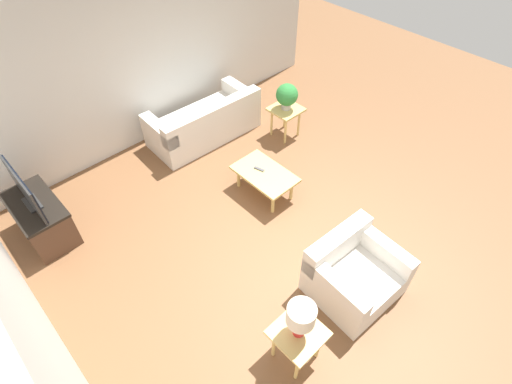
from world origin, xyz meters
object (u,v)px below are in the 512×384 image
object	(u,v)px
side_table_lamp	(298,336)
sofa	(205,123)
tv_stand_chest	(41,218)
potted_plant	(287,95)
side_table_plant	(286,113)
table_lamp	(301,317)
television	(24,190)
coffee_table	(265,175)
armchair	(353,274)

from	to	relation	value
side_table_lamp	sofa	bearing A→B (deg)	-24.77
sofa	tv_stand_chest	distance (m)	2.98
sofa	potted_plant	distance (m)	1.50
side_table_plant	side_table_lamp	size ratio (longest dim) A/B	1.00
side_table_lamp	tv_stand_chest	size ratio (longest dim) A/B	0.54
sofa	table_lamp	size ratio (longest dim) A/B	4.05
side_table_plant	table_lamp	size ratio (longest dim) A/B	1.16
television	table_lamp	xyz separation A→B (m)	(-3.55, -1.25, 0.02)
coffee_table	side_table_plant	world-z (taller)	side_table_plant
tv_stand_chest	potted_plant	world-z (taller)	potted_plant
coffee_table	tv_stand_chest	size ratio (longest dim) A/B	0.92
armchair	side_table_plant	world-z (taller)	armchair
tv_stand_chest	table_lamp	bearing A→B (deg)	-160.65
side_table_lamp	potted_plant	bearing A→B (deg)	-44.58
potted_plant	tv_stand_chest	bearing A→B (deg)	79.81
potted_plant	table_lamp	bearing A→B (deg)	135.42
coffee_table	table_lamp	distance (m)	2.60
coffee_table	potted_plant	bearing A→B (deg)	-58.26
side_table_plant	television	xyz separation A→B (m)	(0.72, 4.03, 0.40)
sofa	coffee_table	distance (m)	1.73
tv_stand_chest	potted_plant	bearing A→B (deg)	-100.19
armchair	coffee_table	xyz separation A→B (m)	(1.93, -0.39, 0.05)
sofa	side_table_plant	world-z (taller)	sofa
armchair	side_table_lamp	world-z (taller)	armchair
armchair	coffee_table	size ratio (longest dim) A/B	1.10
tv_stand_chest	armchair	bearing A→B (deg)	-145.40
tv_stand_chest	coffee_table	bearing A→B (deg)	-118.65
tv_stand_chest	television	xyz separation A→B (m)	(0.00, 0.00, 0.55)
television	sofa	bearing A→B (deg)	-86.11
coffee_table	television	distance (m)	3.19
side_table_plant	television	distance (m)	4.12
sofa	television	world-z (taller)	television
side_table_plant	tv_stand_chest	size ratio (longest dim) A/B	0.54
potted_plant	table_lamp	distance (m)	3.97
coffee_table	tv_stand_chest	bearing A→B (deg)	61.35
side_table_lamp	television	xyz separation A→B (m)	(3.55, 1.25, 0.40)
side_table_lamp	potted_plant	size ratio (longest dim) A/B	1.23
armchair	table_lamp	distance (m)	1.27
tv_stand_chest	television	size ratio (longest dim) A/B	1.03
sofa	side_table_lamp	world-z (taller)	sofa
tv_stand_chest	side_table_lamp	bearing A→B (deg)	-160.65
sofa	side_table_lamp	xyz separation A→B (m)	(-3.75, 1.73, 0.17)
side_table_lamp	television	bearing A→B (deg)	19.42
tv_stand_chest	television	distance (m)	0.55
armchair	potted_plant	world-z (taller)	potted_plant
sofa	armchair	world-z (taller)	armchair
armchair	television	world-z (taller)	television
coffee_table	television	size ratio (longest dim) A/B	0.96
television	potted_plant	world-z (taller)	television
table_lamp	armchair	bearing A→B (deg)	-84.23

